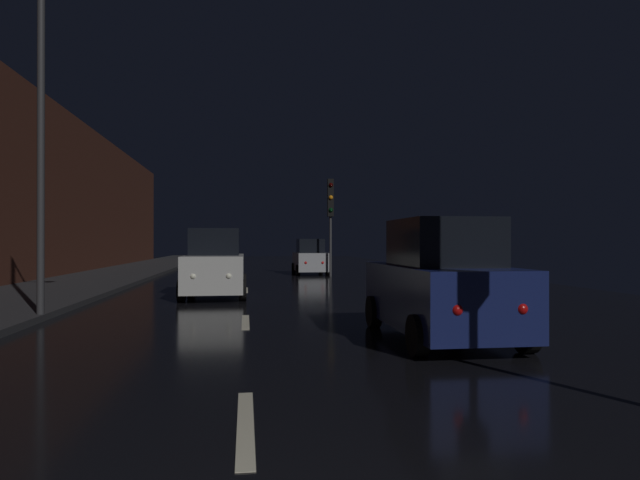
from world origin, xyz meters
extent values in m
cube|color=black|center=(0.00, 24.50, -0.01)|extent=(25.55, 84.00, 0.02)
cube|color=#28282B|center=(-6.58, 24.50, 0.07)|extent=(4.40, 84.00, 0.15)
cube|color=#472319|center=(-9.18, 21.00, 4.15)|extent=(0.80, 63.00, 8.30)
cube|color=beige|center=(0.00, 3.00, 0.01)|extent=(0.16, 2.20, 0.01)
cube|color=beige|center=(0.00, 9.81, 0.01)|extent=(0.16, 2.20, 0.01)
cube|color=beige|center=(0.00, 17.88, 0.01)|extent=(0.16, 2.20, 0.01)
cylinder|color=#38383A|center=(4.28, 25.45, 1.52)|extent=(0.12, 0.12, 3.05)
cube|color=black|center=(4.28, 25.45, 4.00)|extent=(0.32, 0.36, 1.90)
sphere|color=black|center=(4.27, 25.27, 4.63)|extent=(0.22, 0.22, 0.22)
sphere|color=orange|center=(4.27, 25.27, 4.00)|extent=(0.22, 0.22, 0.22)
sphere|color=black|center=(4.27, 25.27, 3.36)|extent=(0.22, 0.22, 0.22)
cylinder|color=#2D2D30|center=(-4.48, 10.59, 4.21)|extent=(0.16, 0.16, 8.42)
cube|color=silver|center=(-0.97, 15.66, 0.77)|extent=(1.80, 4.20, 1.10)
cube|color=black|center=(-0.97, 15.81, 1.75)|extent=(1.53, 2.10, 0.84)
cylinder|color=black|center=(-0.09, 14.19, 0.32)|extent=(0.22, 0.64, 0.64)
cylinder|color=black|center=(-1.85, 14.19, 0.32)|extent=(0.22, 0.64, 0.64)
cylinder|color=black|center=(-0.09, 17.13, 0.32)|extent=(0.22, 0.64, 0.64)
cylinder|color=black|center=(-1.85, 17.13, 0.32)|extent=(0.22, 0.64, 0.64)
sphere|color=white|center=(-0.47, 13.60, 0.77)|extent=(0.18, 0.18, 0.18)
sphere|color=white|center=(-1.47, 13.60, 0.77)|extent=(0.18, 0.18, 0.18)
sphere|color=red|center=(-0.47, 17.72, 0.77)|extent=(0.18, 0.18, 0.18)
sphere|color=red|center=(-1.47, 17.72, 0.77)|extent=(0.18, 0.18, 0.18)
cube|color=#A5A8AD|center=(3.48, 27.61, 0.68)|extent=(1.59, 3.71, 0.97)
cube|color=black|center=(3.48, 27.47, 1.54)|extent=(1.35, 1.86, 0.74)
cylinder|color=black|center=(2.70, 28.91, 0.28)|extent=(0.19, 0.57, 0.57)
cylinder|color=black|center=(4.26, 28.91, 0.28)|extent=(0.19, 0.57, 0.57)
cylinder|color=black|center=(2.70, 26.31, 0.28)|extent=(0.19, 0.57, 0.57)
cylinder|color=black|center=(4.26, 26.31, 0.28)|extent=(0.19, 0.57, 0.57)
sphere|color=slate|center=(3.04, 29.43, 0.68)|extent=(0.16, 0.16, 0.16)
sphere|color=slate|center=(3.91, 29.43, 0.68)|extent=(0.16, 0.16, 0.16)
sphere|color=red|center=(3.04, 25.79, 0.68)|extent=(0.16, 0.16, 0.16)
sphere|color=red|center=(3.91, 25.79, 0.68)|extent=(0.16, 0.16, 0.16)
cube|color=#141E51|center=(3.48, 7.30, 0.77)|extent=(1.79, 4.17, 1.09)
cube|color=black|center=(3.48, 7.16, 1.73)|extent=(1.52, 2.09, 0.83)
cylinder|color=black|center=(2.60, 8.76, 0.32)|extent=(0.22, 0.64, 0.64)
cylinder|color=black|center=(4.35, 8.76, 0.32)|extent=(0.22, 0.64, 0.64)
cylinder|color=black|center=(2.60, 5.84, 0.32)|extent=(0.22, 0.64, 0.64)
cylinder|color=black|center=(4.35, 5.84, 0.32)|extent=(0.22, 0.64, 0.64)
sphere|color=slate|center=(2.98, 9.35, 0.77)|extent=(0.18, 0.18, 0.18)
sphere|color=slate|center=(3.97, 9.35, 0.77)|extent=(0.18, 0.18, 0.18)
sphere|color=red|center=(2.98, 5.26, 0.77)|extent=(0.18, 0.18, 0.18)
sphere|color=red|center=(3.97, 5.26, 0.77)|extent=(0.18, 0.18, 0.18)
camera|label=1|loc=(0.00, -2.29, 1.73)|focal=31.06mm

